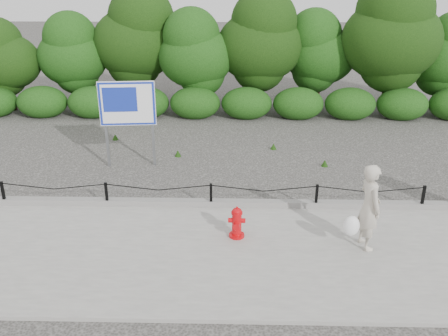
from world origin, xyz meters
name	(u,v)px	position (x,y,z in m)	size (l,w,h in m)	color
ground	(211,209)	(0.00, 0.00, 0.00)	(90.00, 90.00, 0.00)	#2D2B28
sidewalk	(206,254)	(0.00, -2.00, 0.04)	(14.00, 4.00, 0.08)	gray
curb	(211,203)	(0.00, 0.05, 0.15)	(14.00, 0.22, 0.14)	slate
chain_barrier	(211,192)	(0.00, 0.00, 0.46)	(10.06, 0.06, 0.60)	black
treeline	(247,44)	(1.00, 8.95, 2.63)	(20.04, 3.96, 5.17)	black
fire_hydrant	(237,223)	(0.61, -1.38, 0.42)	(0.37, 0.37, 0.70)	#C3070C
pedestrian	(368,208)	(3.21, -1.69, 0.96)	(0.79, 0.74, 1.80)	#BDB3A2
advertising_sign	(127,107)	(-2.46, 2.68, 1.77)	(1.57, 0.26, 2.51)	slate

